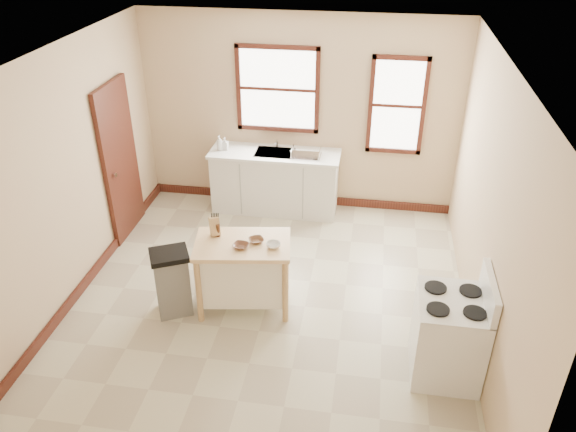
% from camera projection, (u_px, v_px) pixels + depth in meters
% --- Properties ---
extents(floor, '(5.00, 5.00, 0.00)m').
position_uv_depth(floor, '(267.00, 303.00, 6.51)').
color(floor, beige).
rests_on(floor, ground).
extents(ceiling, '(5.00, 5.00, 0.00)m').
position_uv_depth(ceiling, '(262.00, 61.00, 5.10)').
color(ceiling, white).
rests_on(ceiling, ground).
extents(wall_back, '(4.50, 0.04, 2.80)m').
position_uv_depth(wall_back, '(299.00, 114.00, 7.93)').
color(wall_back, tan).
rests_on(wall_back, ground).
extents(wall_left, '(0.04, 5.00, 2.80)m').
position_uv_depth(wall_left, '(62.00, 181.00, 6.11)').
color(wall_left, tan).
rests_on(wall_left, ground).
extents(wall_right, '(0.04, 5.00, 2.80)m').
position_uv_depth(wall_right, '(490.00, 214.00, 5.50)').
color(wall_right, tan).
rests_on(wall_right, ground).
extents(window_main, '(1.17, 0.06, 1.22)m').
position_uv_depth(window_main, '(278.00, 89.00, 7.78)').
color(window_main, '#39140F').
rests_on(window_main, wall_back).
extents(window_side, '(0.77, 0.06, 1.37)m').
position_uv_depth(window_side, '(397.00, 106.00, 7.63)').
color(window_side, '#39140F').
rests_on(window_side, wall_back).
extents(door_left, '(0.06, 0.90, 2.10)m').
position_uv_depth(door_left, '(120.00, 161.00, 7.39)').
color(door_left, '#39140F').
rests_on(door_left, ground).
extents(baseboard_back, '(4.50, 0.04, 0.12)m').
position_uv_depth(baseboard_back, '(298.00, 198.00, 8.58)').
color(baseboard_back, '#39140F').
rests_on(baseboard_back, ground).
extents(baseboard_left, '(0.04, 5.00, 0.12)m').
position_uv_depth(baseboard_left, '(87.00, 280.00, 6.78)').
color(baseboard_left, '#39140F').
rests_on(baseboard_left, ground).
extents(sink_counter, '(1.86, 0.62, 0.92)m').
position_uv_depth(sink_counter, '(275.00, 181.00, 8.19)').
color(sink_counter, silver).
rests_on(sink_counter, ground).
extents(faucet, '(0.03, 0.03, 0.22)m').
position_uv_depth(faucet, '(277.00, 140.00, 8.06)').
color(faucet, silver).
rests_on(faucet, sink_counter).
extents(soap_bottle_a, '(0.09, 0.09, 0.22)m').
position_uv_depth(soap_bottle_a, '(220.00, 143.00, 7.98)').
color(soap_bottle_a, '#B2B2B2').
rests_on(soap_bottle_a, sink_counter).
extents(soap_bottle_b, '(0.09, 0.09, 0.18)m').
position_uv_depth(soap_bottle_b, '(225.00, 144.00, 8.01)').
color(soap_bottle_b, '#B2B2B2').
rests_on(soap_bottle_b, sink_counter).
extents(dish_rack, '(0.50, 0.44, 0.10)m').
position_uv_depth(dish_rack, '(306.00, 153.00, 7.82)').
color(dish_rack, silver).
rests_on(dish_rack, sink_counter).
extents(kitchen_island, '(1.12, 0.81, 0.85)m').
position_uv_depth(kitchen_island, '(244.00, 274.00, 6.27)').
color(kitchen_island, '#F4D68F').
rests_on(kitchen_island, ground).
extents(knife_block, '(0.14, 0.14, 0.20)m').
position_uv_depth(knife_block, '(215.00, 227.00, 6.16)').
color(knife_block, '#D7B471').
rests_on(knife_block, kitchen_island).
extents(pepper_grinder, '(0.05, 0.05, 0.15)m').
position_uv_depth(pepper_grinder, '(218.00, 230.00, 6.14)').
color(pepper_grinder, '#412111').
rests_on(pepper_grinder, kitchen_island).
extents(bowl_a, '(0.19, 0.19, 0.04)m').
position_uv_depth(bowl_a, '(241.00, 246.00, 5.97)').
color(bowl_a, brown).
rests_on(bowl_a, kitchen_island).
extents(bowl_b, '(0.22, 0.22, 0.04)m').
position_uv_depth(bowl_b, '(256.00, 240.00, 6.07)').
color(bowl_b, brown).
rests_on(bowl_b, kitchen_island).
extents(bowl_c, '(0.19, 0.19, 0.05)m').
position_uv_depth(bowl_c, '(273.00, 245.00, 5.97)').
color(bowl_c, silver).
rests_on(bowl_c, kitchen_island).
extents(trash_bin, '(0.51, 0.49, 0.79)m').
position_uv_depth(trash_bin, '(172.00, 282.00, 6.19)').
color(trash_bin, slate).
rests_on(trash_bin, ground).
extents(gas_stove, '(0.70, 0.71, 1.14)m').
position_uv_depth(gas_stove, '(450.00, 326.00, 5.32)').
color(gas_stove, white).
rests_on(gas_stove, ground).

